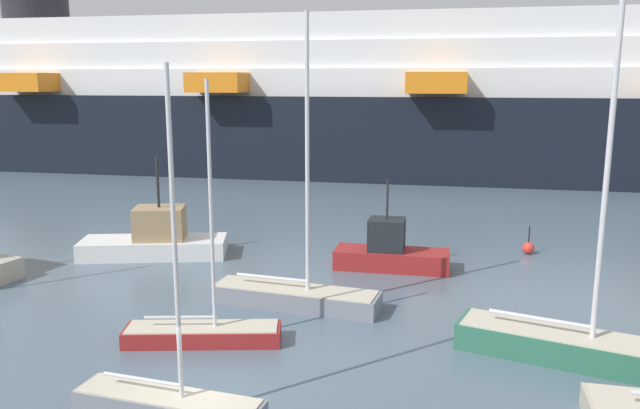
% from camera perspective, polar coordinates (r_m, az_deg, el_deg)
% --- Properties ---
extents(ground_plane, '(600.00, 600.00, 0.00)m').
position_cam_1_polar(ground_plane, '(17.82, -10.31, -17.37)').
color(ground_plane, slate).
extents(sailboat_1, '(7.07, 3.29, 12.21)m').
position_cam_1_polar(sailboat_1, '(21.10, 21.94, -11.50)').
color(sailboat_1, '#2D6B51').
rests_on(sailboat_1, ground_plane).
extents(sailboat_2, '(5.24, 2.55, 8.52)m').
position_cam_1_polar(sailboat_2, '(21.31, -10.58, -11.17)').
color(sailboat_2, maroon).
rests_on(sailboat_2, ground_plane).
extents(sailboat_4, '(5.14, 1.45, 8.88)m').
position_cam_1_polar(sailboat_4, '(17.27, -13.61, -16.82)').
color(sailboat_4, gray).
rests_on(sailboat_4, ground_plane).
extents(sailboat_5, '(6.57, 1.99, 10.83)m').
position_cam_1_polar(sailboat_5, '(24.07, -2.26, -8.00)').
color(sailboat_5, gray).
rests_on(sailboat_5, ground_plane).
extents(fishing_boat_1, '(5.23, 1.98, 4.13)m').
position_cam_1_polar(fishing_boat_1, '(28.83, 6.40, -4.32)').
color(fishing_boat_1, maroon).
rests_on(fishing_boat_1, ground_plane).
extents(fishing_boat_2, '(7.31, 4.33, 4.86)m').
position_cam_1_polar(fishing_boat_2, '(31.64, -14.69, -3.10)').
color(fishing_boat_2, white).
rests_on(fishing_boat_2, ground_plane).
extents(channel_buoy_0, '(0.59, 0.59, 1.41)m').
position_cam_1_polar(channel_buoy_0, '(32.81, 18.38, -3.75)').
color(channel_buoy_0, red).
rests_on(channel_buoy_0, ground_plane).
extents(cruise_ship, '(129.33, 24.32, 20.46)m').
position_cam_1_polar(cruise_ship, '(63.11, -6.34, 9.39)').
color(cruise_ship, black).
rests_on(cruise_ship, ground_plane).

